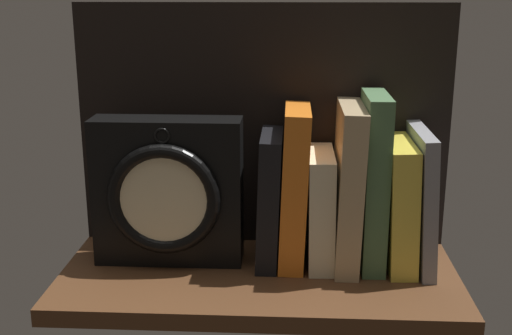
# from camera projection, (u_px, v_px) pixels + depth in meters

# --- Properties ---
(ground_plane) EXTENTS (0.59, 0.27, 0.03)m
(ground_plane) POSITION_uv_depth(u_px,v_px,m) (259.00, 279.00, 0.97)
(ground_plane) COLOR #4C2D19
(back_panel) EXTENTS (0.59, 0.01, 0.38)m
(back_panel) POSITION_uv_depth(u_px,v_px,m) (263.00, 126.00, 1.04)
(back_panel) COLOR black
(back_panel) RESTS_ON ground_plane
(book_black_skeptic) EXTENTS (0.04, 0.13, 0.20)m
(book_black_skeptic) POSITION_uv_depth(u_px,v_px,m) (269.00, 198.00, 0.98)
(book_black_skeptic) COLOR black
(book_black_skeptic) RESTS_ON ground_plane
(book_orange_pandolfini) EXTENTS (0.04, 0.13, 0.24)m
(book_orange_pandolfini) POSITION_uv_depth(u_px,v_px,m) (294.00, 187.00, 0.98)
(book_orange_pandolfini) COLOR orange
(book_orange_pandolfini) RESTS_ON ground_plane
(book_cream_twain) EXTENTS (0.04, 0.13, 0.17)m
(book_cream_twain) POSITION_uv_depth(u_px,v_px,m) (321.00, 208.00, 0.98)
(book_cream_twain) COLOR beige
(book_cream_twain) RESTS_ON ground_plane
(book_tan_shortstories) EXTENTS (0.04, 0.15, 0.24)m
(book_tan_shortstories) POSITION_uv_depth(u_px,v_px,m) (348.00, 186.00, 0.97)
(book_tan_shortstories) COLOR tan
(book_tan_shortstories) RESTS_ON ground_plane
(book_green_romantic) EXTENTS (0.03, 0.13, 0.26)m
(book_green_romantic) POSITION_uv_depth(u_px,v_px,m) (373.00, 181.00, 0.97)
(book_green_romantic) COLOR #476B44
(book_green_romantic) RESTS_ON ground_plane
(book_yellow_seinlanguage) EXTENTS (0.05, 0.14, 0.19)m
(book_yellow_seinlanguage) POSITION_uv_depth(u_px,v_px,m) (398.00, 204.00, 0.97)
(book_yellow_seinlanguage) COLOR gold
(book_yellow_seinlanguage) RESTS_ON ground_plane
(book_gray_chess) EXTENTS (0.03, 0.15, 0.21)m
(book_gray_chess) POSITION_uv_depth(u_px,v_px,m) (421.00, 198.00, 0.97)
(book_gray_chess) COLOR gray
(book_gray_chess) RESTS_ON ground_plane
(framed_clock) EXTENTS (0.22, 0.08, 0.22)m
(framed_clock) POSITION_uv_depth(u_px,v_px,m) (168.00, 193.00, 0.97)
(framed_clock) COLOR black
(framed_clock) RESTS_ON ground_plane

